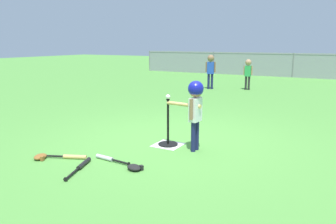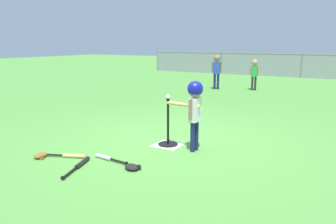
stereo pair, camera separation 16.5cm
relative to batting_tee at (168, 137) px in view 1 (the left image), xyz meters
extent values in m
plane|color=#51933D|center=(-0.02, 0.30, -0.13)|extent=(60.00, 60.00, 0.00)
cube|color=white|center=(0.00, 0.00, -0.12)|extent=(0.44, 0.44, 0.01)
cylinder|color=black|center=(0.00, 0.00, -0.11)|extent=(0.32, 0.32, 0.03)
cylinder|color=black|center=(0.00, 0.00, 0.27)|extent=(0.04, 0.04, 0.74)
cylinder|color=black|center=(0.00, 0.00, 0.62)|extent=(0.06, 0.06, 0.02)
sphere|color=white|center=(0.00, 0.00, 0.67)|extent=(0.07, 0.07, 0.07)
cylinder|color=#191E4C|center=(0.50, -0.10, 0.10)|extent=(0.07, 0.07, 0.46)
cylinder|color=#191E4C|center=(0.50, 0.00, 0.10)|extent=(0.07, 0.07, 0.46)
cube|color=white|center=(0.50, -0.05, 0.52)|extent=(0.14, 0.22, 0.36)
cylinder|color=#8C6647|center=(0.49, -0.18, 0.54)|extent=(0.05, 0.05, 0.31)
cylinder|color=#8C6647|center=(0.51, 0.08, 0.54)|extent=(0.05, 0.05, 0.31)
sphere|color=#8C6647|center=(0.50, -0.05, 0.81)|extent=(0.21, 0.21, 0.21)
sphere|color=#141999|center=(0.50, -0.05, 0.84)|extent=(0.24, 0.24, 0.24)
cylinder|color=#DBB266|center=(0.29, -0.03, 0.57)|extent=(0.60, 0.11, 0.06)
cylinder|color=#191E4C|center=(-1.86, 6.57, 0.14)|extent=(0.08, 0.08, 0.54)
cylinder|color=#191E4C|center=(-1.98, 6.54, 0.14)|extent=(0.08, 0.08, 0.54)
cube|color=#2347B7|center=(-1.92, 6.55, 0.62)|extent=(0.27, 0.21, 0.42)
cylinder|color=#8C6647|center=(-1.77, 6.60, 0.65)|extent=(0.06, 0.06, 0.36)
cylinder|color=#8C6647|center=(-2.06, 6.51, 0.65)|extent=(0.06, 0.06, 0.36)
sphere|color=#8C6647|center=(-1.92, 6.55, 0.96)|extent=(0.24, 0.24, 0.24)
cylinder|color=#262626|center=(-0.64, 6.99, 0.11)|extent=(0.07, 0.07, 0.48)
cylinder|color=#262626|center=(-0.75, 6.98, 0.11)|extent=(0.07, 0.07, 0.48)
cube|color=green|center=(-0.70, 6.99, 0.53)|extent=(0.22, 0.15, 0.37)
cylinder|color=tan|center=(-0.56, 7.00, 0.56)|extent=(0.05, 0.05, 0.32)
cylinder|color=tan|center=(-0.83, 6.97, 0.56)|extent=(0.05, 0.05, 0.32)
sphere|color=tan|center=(-0.70, 6.99, 0.83)|extent=(0.21, 0.21, 0.21)
cylinder|color=silver|center=(-0.45, -1.05, -0.10)|extent=(0.30, 0.08, 0.06)
cylinder|color=black|center=(-0.16, -1.07, -0.10)|extent=(0.30, 0.05, 0.03)
cylinder|color=black|center=(-0.01, -1.09, -0.10)|extent=(0.02, 0.05, 0.05)
cylinder|color=#DBB266|center=(-0.85, -1.23, -0.10)|extent=(0.34, 0.19, 0.06)
cylinder|color=black|center=(-1.16, -1.36, -0.10)|extent=(0.32, 0.16, 0.03)
cylinder|color=black|center=(-1.31, -1.43, -0.10)|extent=(0.03, 0.05, 0.05)
cylinder|color=black|center=(-0.55, -1.37, -0.10)|extent=(0.18, 0.36, 0.06)
cylinder|color=black|center=(-0.43, -1.71, -0.10)|extent=(0.15, 0.35, 0.03)
cylinder|color=black|center=(-0.37, -1.88, -0.10)|extent=(0.05, 0.03, 0.05)
ellipsoid|color=black|center=(0.14, -1.17, -0.09)|extent=(0.27, 0.23, 0.07)
cube|color=black|center=(0.23, -1.13, -0.09)|extent=(0.06, 0.06, 0.06)
ellipsoid|color=brown|center=(-1.28, -1.48, -0.09)|extent=(0.22, 0.26, 0.07)
cube|color=brown|center=(-1.19, -1.52, -0.09)|extent=(0.05, 0.06, 0.06)
cylinder|color=slate|center=(-8.02, 12.19, 0.45)|extent=(0.06, 0.06, 1.15)
cylinder|color=slate|center=(-4.02, 12.19, 0.45)|extent=(0.06, 0.06, 1.15)
cylinder|color=slate|center=(-0.02, 12.19, 0.45)|extent=(0.06, 0.06, 1.15)
cube|color=gray|center=(-0.02, 12.19, 0.97)|extent=(16.00, 0.03, 0.03)
cube|color=gray|center=(-0.02, 12.19, 0.45)|extent=(16.00, 0.01, 1.15)
camera|label=1|loc=(2.54, -4.56, 1.52)|focal=35.71mm
camera|label=2|loc=(2.68, -4.48, 1.52)|focal=35.71mm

